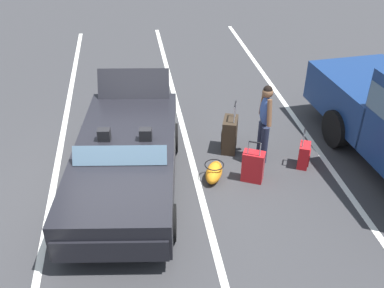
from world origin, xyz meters
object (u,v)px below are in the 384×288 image
suitcase_large_black (230,135)px  duffel_bag (214,172)px  convertible_car (124,169)px  traveler_person (265,120)px  suitcase_small_carryon (304,155)px  suitcase_medium_bright (253,166)px

suitcase_large_black → duffel_bag: size_ratio=1.57×
convertible_car → traveler_person: (-0.74, 2.75, 0.34)m
traveler_person → convertible_car: bearing=14.1°
convertible_car → suitcase_small_carryon: size_ratio=5.35×
suitcase_small_carryon → traveler_person: (-0.36, -0.76, 0.68)m
suitcase_large_black → suitcase_medium_bright: 1.10m
suitcase_large_black → suitcase_medium_bright: bearing=119.7°
suitcase_large_black → traveler_person: (0.44, 0.57, 0.56)m
convertible_car → suitcase_medium_bright: convertible_car is taller
convertible_car → duffel_bag: 1.74m
suitcase_large_black → traveler_person: traveler_person is taller
duffel_bag → suitcase_large_black: bearing=151.6°
convertible_car → suitcase_small_carryon: convertible_car is taller
convertible_car → duffel_bag: convertible_car is taller
convertible_car → suitcase_small_carryon: (-0.38, 3.51, -0.34)m
duffel_bag → traveler_person: size_ratio=0.43×
duffel_bag → traveler_person: bearing=115.0°
suitcase_small_carryon → traveler_person: traveler_person is taller
traveler_person → suitcase_large_black: bearing=-38.0°
duffel_bag → traveler_person: (-0.51, 1.08, 0.77)m
suitcase_medium_bright → suitcase_small_carryon: suitcase_medium_bright is taller
convertible_car → traveler_person: size_ratio=2.65×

